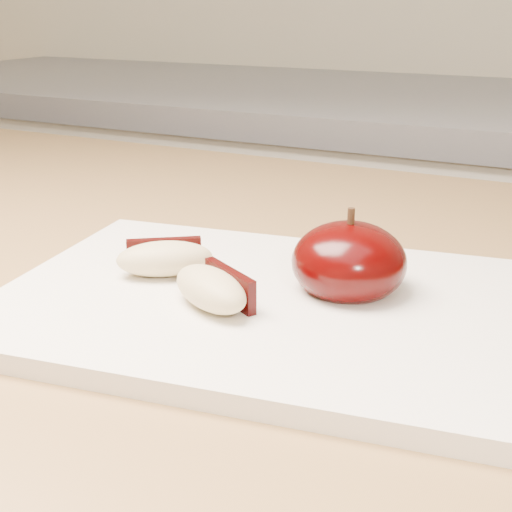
% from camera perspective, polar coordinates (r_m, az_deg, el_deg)
% --- Properties ---
extents(back_cabinet, '(2.40, 0.62, 0.94)m').
position_cam_1_polar(back_cabinet, '(1.31, 17.05, -8.78)').
color(back_cabinet, silver).
rests_on(back_cabinet, ground).
extents(cutting_board, '(0.34, 0.27, 0.01)m').
position_cam_1_polar(cutting_board, '(0.44, 0.00, -3.84)').
color(cutting_board, white).
rests_on(cutting_board, island_counter).
extents(apple_half, '(0.07, 0.07, 0.06)m').
position_cam_1_polar(apple_half, '(0.44, 7.44, -0.49)').
color(apple_half, black).
rests_on(apple_half, cutting_board).
extents(apple_wedge_a, '(0.07, 0.06, 0.02)m').
position_cam_1_polar(apple_wedge_a, '(0.47, -7.32, -0.16)').
color(apple_wedge_a, tan).
rests_on(apple_wedge_a, cutting_board).
extents(apple_wedge_b, '(0.07, 0.06, 0.02)m').
position_cam_1_polar(apple_wedge_b, '(0.42, -3.48, -2.60)').
color(apple_wedge_b, tan).
rests_on(apple_wedge_b, cutting_board).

